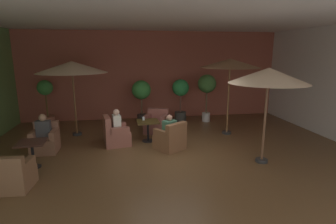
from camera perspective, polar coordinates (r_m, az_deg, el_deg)
The scene contains 21 objects.
ground_plane at distance 7.68m, azimuth 0.57°, elevation -9.26°, with size 11.25×9.17×0.02m, color brown.
wall_back_brick at distance 11.66m, azimuth -3.31°, elevation 7.83°, with size 11.25×0.08×3.74m, color #964A39.
ceiling_slab at distance 7.18m, azimuth 0.64°, elevation 19.98°, with size 11.25×9.17×0.06m, color silver.
cafe_table_front_left at distance 8.68m, azimuth -4.34°, elevation -2.99°, with size 0.72×0.72×0.68m.
armchair_front_left_north at distance 8.53m, azimuth -11.18°, elevation -4.76°, with size 0.88×0.86×0.93m.
armchair_front_left_east at distance 8.00m, azimuth 0.53°, elevation -5.87°, with size 1.03×1.03×0.85m.
armchair_front_left_south at distance 9.70m, azimuth -2.49°, elevation -2.50°, with size 1.01×1.01×0.83m.
cafe_table_front_right at distance 7.53m, azimuth -27.17°, elevation -6.84°, with size 0.69×0.69×0.68m.
armchair_front_right_north at distance 6.66m, azimuth -30.54°, elevation -11.77°, with size 0.81×0.77×0.82m.
armchair_front_right_east at distance 8.60m, azimuth -24.86°, elevation -5.67°, with size 0.70×0.74×0.87m.
patio_umbrella_tall_red at distance 9.58m, azimuth -19.93°, elevation 9.00°, with size 2.35×2.35×2.57m.
patio_umbrella_center_beige at distance 9.41m, azimuth 13.20°, elevation 10.04°, with size 2.07×2.07×2.65m.
patio_umbrella_near_wall at distance 7.11m, azimuth 20.77°, elevation 7.19°, with size 1.97×1.97×2.49m.
potted_tree_left_corner at distance 10.86m, azimuth 2.71°, elevation 3.71°, with size 0.68×0.68×1.80m.
potted_tree_mid_left at distance 11.10m, azimuth 8.35°, elevation 5.37°, with size 0.76×0.76×1.98m.
potted_tree_mid_right at distance 10.58m, azimuth -5.74°, elevation 3.97°, with size 0.75×0.75×1.79m.
potted_tree_right_corner at distance 11.21m, azimuth -24.70°, elevation 2.47°, with size 0.58×0.58×1.84m.
patron_blue_shirt at distance 7.91m, azimuth 0.31°, elevation -3.21°, with size 0.46×0.43×0.64m.
patron_by_window at distance 8.45m, azimuth -25.20°, elevation -2.98°, with size 0.39×0.22×0.70m.
patron_with_friend at distance 8.42m, azimuth -10.99°, elevation -1.97°, with size 0.30×0.39×0.69m.
iced_drink_cup at distance 8.75m, azimuth -5.30°, elevation -1.41°, with size 0.08×0.08×0.11m, color white.
Camera 1 is at (-1.24, -7.01, 2.87)m, focal length 28.38 mm.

